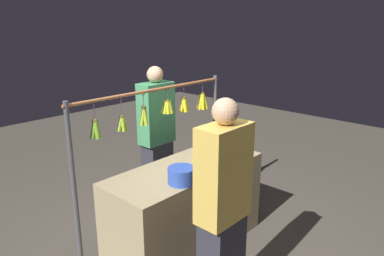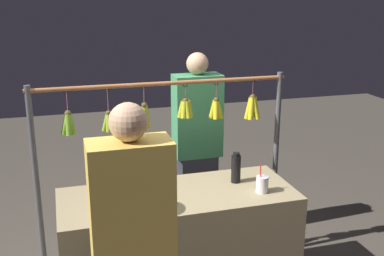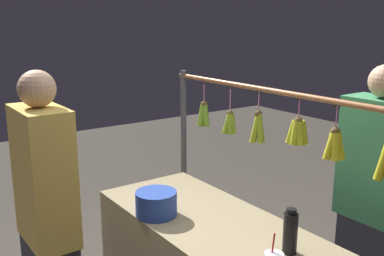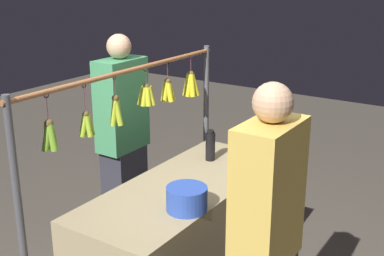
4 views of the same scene
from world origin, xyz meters
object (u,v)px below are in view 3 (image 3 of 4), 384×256
at_px(vendor_person, 373,213).
at_px(customer_person, 49,234).
at_px(blue_bucket, 156,203).
at_px(water_bottle, 290,232).

relative_size(vendor_person, customer_person, 1.00).
distance_m(blue_bucket, customer_person, 0.61).
bearing_deg(vendor_person, blue_bucket, 57.49).
height_order(water_bottle, vendor_person, vendor_person).
bearing_deg(customer_person, vendor_person, -117.07).
relative_size(blue_bucket, customer_person, 0.14).
bearing_deg(blue_bucket, customer_person, 74.62).
bearing_deg(vendor_person, customer_person, 62.93).
xyz_separation_m(water_bottle, blue_bucket, (0.75, 0.30, -0.04)).
relative_size(blue_bucket, vendor_person, 0.14).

